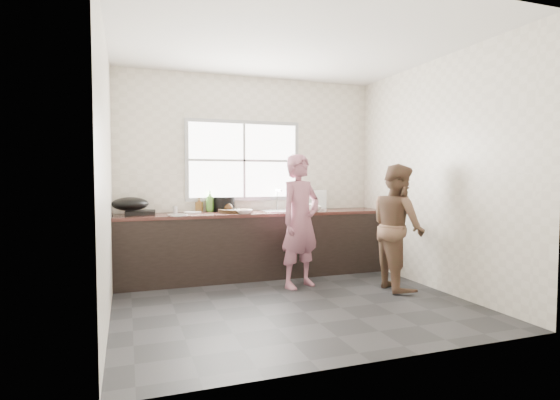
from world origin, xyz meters
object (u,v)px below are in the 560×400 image
object	(u,v)px
wok	(130,204)
glass_jar	(175,209)
bowl_crabs	(313,209)
dish_rack	(312,200)
bowl_mince	(244,212)
person_side	(398,227)
pot_lid_left	(178,215)
burner	(141,213)
woman	(300,225)
bowl_held	(310,209)
cutting_board	(235,211)
bottle_brown_short	(228,206)
plate_food	(193,212)
bottle_green	(210,201)
pot_lid_right	(176,214)
bottle_brown_tall	(199,205)
black_pot	(224,204)

from	to	relation	value
wok	glass_jar	bearing A→B (deg)	23.40
bowl_crabs	dish_rack	size ratio (longest dim) A/B	0.50
bowl_mince	bowl_crabs	xyz separation A→B (m)	(0.98, 0.07, 0.00)
bowl_crabs	person_side	bearing A→B (deg)	-58.71
bowl_crabs	pot_lid_left	distance (m)	1.80
burner	bowl_crabs	bearing A→B (deg)	-5.28
woman	burner	xyz separation A→B (m)	(-1.80, 0.79, 0.14)
bowl_held	pot_lid_left	xyz separation A→B (m)	(-1.77, -0.10, -0.03)
dish_rack	burner	bearing A→B (deg)	-163.90
cutting_board	burner	world-z (taller)	burner
bottle_brown_short	pot_lid_left	xyz separation A→B (m)	(-0.69, -0.32, -0.07)
bowl_mince	plate_food	xyz separation A→B (m)	(-0.59, 0.31, -0.02)
bowl_held	bottle_green	world-z (taller)	bottle_green
wok	pot_lid_left	bearing A→B (deg)	-20.33
bowl_held	bottle_green	size ratio (longest dim) A/B	0.76
pot_lid_right	burner	bearing A→B (deg)	160.53
glass_jar	person_side	bearing A→B (deg)	-30.21
bottle_brown_tall	wok	distance (m)	0.90
black_pot	bottle_brown_short	size ratio (longest dim) A/B	1.84
glass_jar	bottle_brown_tall	bearing A→B (deg)	0.00
bowl_crabs	pot_lid_left	world-z (taller)	bowl_crabs
burner	bottle_green	bearing A→B (deg)	10.16
bottle_green	pot_lid_right	bearing A→B (deg)	-147.43
bowl_mince	glass_jar	distance (m)	0.91
black_pot	bowl_held	bearing A→B (deg)	-16.15
woman	cutting_board	world-z (taller)	woman
bowl_held	wok	world-z (taller)	wok
bottle_brown_tall	glass_jar	bearing A→B (deg)	180.00
wok	bottle_brown_tall	bearing A→B (deg)	15.45
woman	pot_lid_right	distance (m)	1.54
cutting_board	pot_lid_left	distance (m)	0.79
woman	dish_rack	bearing A→B (deg)	37.01
plate_food	pot_lid_left	distance (m)	0.38
person_side	glass_jar	bearing A→B (deg)	66.85
bowl_crabs	pot_lid_left	xyz separation A→B (m)	(-1.80, -0.08, -0.02)
bottle_brown_tall	plate_food	bearing A→B (deg)	-129.24
bottle_brown_tall	wok	bearing A→B (deg)	-164.55
cutting_board	bottle_green	world-z (taller)	bottle_green
bottle_green	person_side	bearing A→B (deg)	-35.64
plate_food	pot_lid_right	size ratio (longest dim) A/B	1.00
woman	cutting_board	size ratio (longest dim) A/B	3.37
person_side	dish_rack	size ratio (longest dim) A/B	3.90
bowl_mince	burner	world-z (taller)	burner
burner	glass_jar	bearing A→B (deg)	20.18
glass_jar	dish_rack	world-z (taller)	dish_rack
bottle_brown_short	wok	world-z (taller)	wok
wok	pot_lid_left	xyz separation A→B (m)	(0.54, -0.20, -0.14)
bottle_brown_tall	pot_lid_left	world-z (taller)	bottle_brown_tall
black_pot	bottle_green	bearing A→B (deg)	176.02
dish_rack	pot_lid_left	world-z (taller)	dish_rack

